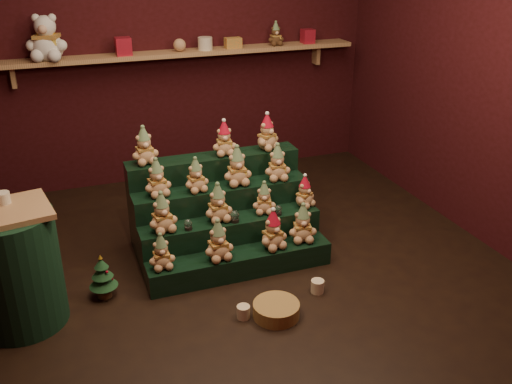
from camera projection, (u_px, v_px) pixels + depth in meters
name	position (u px, v px, depth m)	size (l,w,h in m)	color
ground	(243.00, 266.00, 4.39)	(4.00, 4.00, 0.00)	black
back_wall	(174.00, 40.00, 5.57)	(4.00, 0.10, 2.80)	black
front_wall	(424.00, 216.00, 2.06)	(4.00, 0.10, 2.80)	black
right_wall	(488.00, 65.00, 4.46)	(0.10, 4.00, 2.80)	black
back_shelf	(178.00, 54.00, 5.47)	(3.60, 0.26, 0.24)	tan
riser_tier_front	(240.00, 263.00, 4.26)	(1.40, 0.22, 0.18)	black
riser_tier_midfront	(231.00, 239.00, 4.41)	(1.40, 0.22, 0.36)	black
riser_tier_midback	(222.00, 217.00, 4.56)	(1.40, 0.22, 0.54)	black
riser_tier_back	(214.00, 196.00, 4.72)	(1.40, 0.22, 0.72)	black
teddy_0	(161.00, 251.00, 3.99)	(0.19, 0.17, 0.26)	tan
teddy_1	(218.00, 240.00, 4.09)	(0.22, 0.19, 0.30)	tan
teddy_2	(273.00, 230.00, 4.24)	(0.22, 0.20, 0.30)	tan
teddy_3	(303.00, 223.00, 4.34)	(0.22, 0.19, 0.30)	tan
teddy_4	(162.00, 212.00, 4.10)	(0.21, 0.19, 0.30)	tan
teddy_5	(218.00, 203.00, 4.25)	(0.21, 0.19, 0.30)	tan
teddy_6	(264.00, 198.00, 4.39)	(0.18, 0.16, 0.25)	tan
teddy_7	(305.00, 191.00, 4.49)	(0.18, 0.16, 0.25)	tan
teddy_8	(157.00, 178.00, 4.24)	(0.21, 0.19, 0.29)	tan
teddy_9	(196.00, 175.00, 4.32)	(0.19, 0.17, 0.26)	tan
teddy_10	(237.00, 166.00, 4.43)	(0.22, 0.20, 0.31)	tan
teddy_11	(277.00, 162.00, 4.52)	(0.21, 0.19, 0.29)	tan
teddy_12	(144.00, 146.00, 4.35)	(0.21, 0.19, 0.29)	tan
teddy_13	(224.00, 138.00, 4.53)	(0.20, 0.18, 0.27)	tan
teddy_14	(267.00, 132.00, 4.65)	(0.21, 0.19, 0.29)	tan
snow_globe_a	(188.00, 225.00, 4.16)	(0.06, 0.06, 0.08)	black
snow_globe_b	(235.00, 216.00, 4.27)	(0.07, 0.07, 0.09)	black
snow_globe_c	(278.00, 210.00, 4.39)	(0.06, 0.06, 0.08)	black
side_table	(15.00, 268.00, 3.61)	(0.60, 0.57, 0.82)	tan
table_ornament	(3.00, 198.00, 3.51)	(0.09, 0.09, 0.07)	beige
mini_christmas_tree	(103.00, 276.00, 3.96)	(0.20, 0.20, 0.34)	#4B2F1A
mug_left	(243.00, 312.00, 3.79)	(0.09, 0.09, 0.09)	beige
mug_right	(317.00, 286.00, 4.06)	(0.09, 0.09, 0.09)	beige
wicker_basket	(276.00, 310.00, 3.80)	(0.31, 0.31, 0.10)	#A47A42
white_bear	(46.00, 31.00, 4.96)	(0.36, 0.32, 0.50)	silver
brown_bear	(276.00, 34.00, 5.69)	(0.16, 0.15, 0.23)	#4F301A
gift_tin_red_a	(123.00, 46.00, 5.24)	(0.14, 0.14, 0.16)	#A91A2D
gift_tin_cream	(205.00, 43.00, 5.49)	(0.14, 0.14, 0.12)	beige
gift_tin_red_b	(308.00, 36.00, 5.83)	(0.12, 0.12, 0.14)	#A91A2D
shelf_plush_ball	(180.00, 45.00, 5.41)	(0.12, 0.12, 0.12)	tan
scarf_gift_box	(233.00, 43.00, 5.59)	(0.16, 0.10, 0.10)	orange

